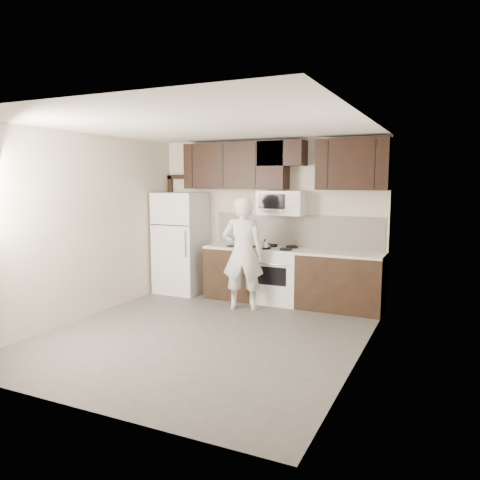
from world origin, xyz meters
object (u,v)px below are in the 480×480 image
Objects in this scene: microwave at (281,203)px; person at (243,253)px; stove at (278,275)px; refrigerator at (181,243)px.

microwave is 0.43× the size of person.
stove is 0.83m from person.
person is at bearing -116.21° from microwave.
person is (1.49, -0.57, -0.01)m from refrigerator.
microwave is at bearing 5.15° from refrigerator.
refrigerator is 1.59m from person.
microwave is (-0.00, 0.12, 1.19)m from stove.
stove is at bearing -89.90° from microwave.
microwave is at bearing 90.10° from stove.
refrigerator is (-1.85, -0.17, -0.75)m from microwave.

